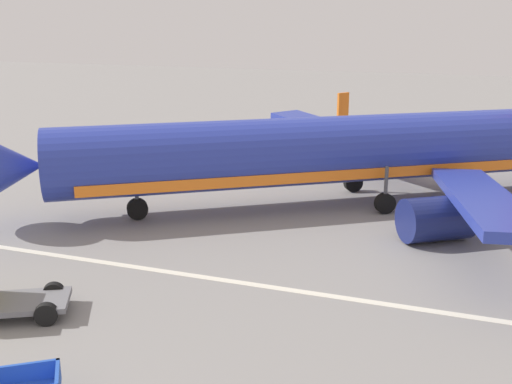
{
  "coord_description": "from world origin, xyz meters",
  "views": [
    {
      "loc": [
        9.88,
        -9.4,
        10.25
      ],
      "look_at": [
        1.2,
        15.15,
        2.8
      ],
      "focal_mm": 43.24,
      "sensor_mm": 36.0,
      "label": 1
    }
  ],
  "objects": [
    {
      "name": "airplane",
      "position": [
        3.43,
        23.81,
        3.05
      ],
      "size": [
        33.27,
        28.1,
        11.34
      ],
      "color": "#28389E",
      "rests_on": "ground"
    },
    {
      "name": "apron_stripe",
      "position": [
        0.0,
        11.73,
        0.01
      ],
      "size": [
        120.0,
        0.36,
        0.01
      ],
      "primitive_type": "cube",
      "color": "silver",
      "rests_on": "ground"
    }
  ]
}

